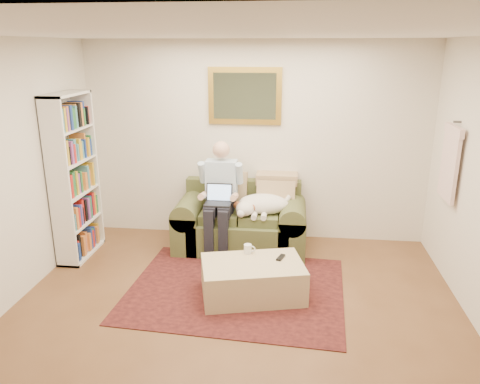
% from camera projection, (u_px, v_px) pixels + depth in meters
% --- Properties ---
extents(room_shell, '(4.51, 5.00, 2.61)m').
position_uv_depth(room_shell, '(233.00, 190.00, 4.10)').
color(room_shell, brown).
rests_on(room_shell, ground).
extents(rug, '(2.37, 1.95, 0.01)m').
position_uv_depth(rug, '(236.00, 289.00, 5.04)').
color(rug, black).
rests_on(rug, room_shell).
extents(sofa, '(1.65, 0.84, 0.99)m').
position_uv_depth(sofa, '(241.00, 226.00, 6.03)').
color(sofa, '#566434').
rests_on(sofa, room_shell).
extents(seated_man, '(0.54, 0.78, 1.39)m').
position_uv_depth(seated_man, '(219.00, 199.00, 5.79)').
color(seated_man, '#8CB2D8').
rests_on(seated_man, sofa).
extents(laptop, '(0.32, 0.25, 0.23)m').
position_uv_depth(laptop, '(219.00, 198.00, 5.72)').
color(laptop, black).
rests_on(laptop, seated_man).
extents(sleeping_dog, '(0.68, 0.43, 0.25)m').
position_uv_depth(sleeping_dog, '(264.00, 204.00, 5.81)').
color(sleeping_dog, white).
rests_on(sleeping_dog, sofa).
extents(ottoman, '(1.16, 0.89, 0.38)m').
position_uv_depth(ottoman, '(253.00, 280.00, 4.86)').
color(ottoman, '#CDB488').
rests_on(ottoman, room_shell).
extents(coffee_mug, '(0.08, 0.08, 0.10)m').
position_uv_depth(coffee_mug, '(248.00, 249.00, 5.02)').
color(coffee_mug, white).
rests_on(coffee_mug, ottoman).
extents(tv_remote, '(0.10, 0.16, 0.02)m').
position_uv_depth(tv_remote, '(281.00, 257.00, 4.91)').
color(tv_remote, black).
rests_on(tv_remote, ottoman).
extents(bookshelf, '(0.28, 0.80, 2.00)m').
position_uv_depth(bookshelf, '(74.00, 177.00, 5.61)').
color(bookshelf, white).
rests_on(bookshelf, room_shell).
extents(wall_mirror, '(0.94, 0.04, 0.72)m').
position_uv_depth(wall_mirror, '(245.00, 96.00, 5.94)').
color(wall_mirror, gold).
rests_on(wall_mirror, room_shell).
extents(hanging_shirt, '(0.06, 0.52, 0.90)m').
position_uv_depth(hanging_shirt, '(450.00, 159.00, 5.02)').
color(hanging_shirt, '#F8D4CD').
rests_on(hanging_shirt, room_shell).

